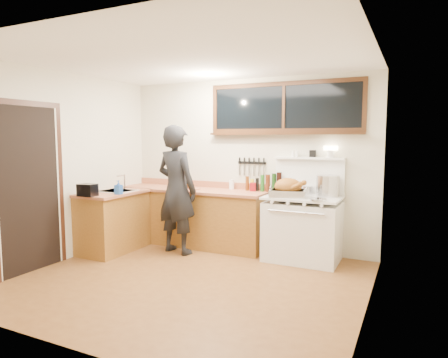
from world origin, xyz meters
The scene contains 20 objects.
ground_plane centered at (0.00, 0.00, -0.01)m, with size 4.00×3.50×0.02m, color brown.
room_shell centered at (0.00, 0.00, 1.65)m, with size 4.10×3.60×2.65m.
counter_back centered at (-0.80, 1.45, 0.45)m, with size 2.44×0.64×1.00m.
counter_left centered at (-1.70, 0.62, 0.45)m, with size 0.64×1.09×0.90m.
sink_unit centered at (-1.68, 0.70, 0.85)m, with size 0.50×0.45×0.37m.
vintage_stove centered at (1.00, 1.41, 0.47)m, with size 1.02×0.74×1.59m.
back_window centered at (0.60, 1.72, 2.06)m, with size 2.32×0.13×0.77m.
left_doorway centered at (-1.99, -0.55, 1.09)m, with size 0.02×1.04×2.17m.
knife_strip centered at (0.10, 1.73, 1.31)m, with size 0.46×0.03×0.28m.
man centered at (-0.78, 0.96, 0.95)m, with size 0.76×0.57×1.89m.
soap_bottle centered at (-1.43, 0.45, 1.00)m, with size 0.10×0.10×0.20m.
toaster centered at (-1.70, 0.12, 0.99)m, with size 0.26×0.18×0.17m.
cutting_board centered at (-0.84, 1.29, 0.95)m, with size 0.44×0.35×0.14m.
roast_turkey centered at (0.83, 1.27, 1.00)m, with size 0.54×0.44×0.26m.
stockpot centered at (1.30, 1.54, 1.05)m, with size 0.38×0.38×0.29m.
saucepan centered at (1.00, 1.65, 0.96)m, with size 0.19×0.29×0.12m.
pot_lid centered at (1.26, 1.14, 0.91)m, with size 0.27×0.27×0.04m.
coffee_tin centered at (0.18, 1.60, 0.97)m, with size 0.11×0.09×0.13m.
pitcher centered at (-0.21, 1.66, 0.98)m, with size 0.10×0.10×0.15m.
bottle_cluster centered at (0.37, 1.63, 1.03)m, with size 0.57×0.07×0.30m.
Camera 1 is at (2.38, -3.98, 1.71)m, focal length 32.00 mm.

